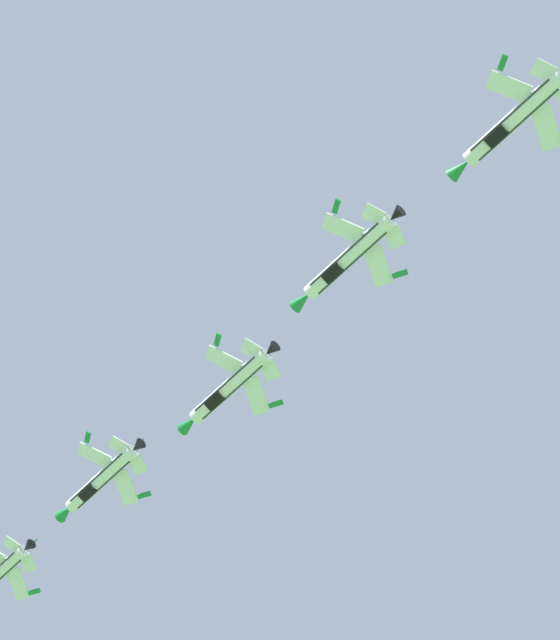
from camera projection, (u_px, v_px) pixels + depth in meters
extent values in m
cone|color=black|center=(28.00, 547.00, 160.55)|extent=(1.99, 1.86, 1.36)
cube|color=silver|center=(18.00, 584.00, 162.66)|extent=(2.28, 4.00, 2.11)
cube|color=#197A38|center=(34.00, 592.00, 162.12)|extent=(1.65, 0.77, 0.47)
cube|color=silver|center=(12.00, 545.00, 161.31)|extent=(2.63, 2.64, 1.15)
cube|color=silver|center=(28.00, 563.00, 161.25)|extent=(1.70, 2.03, 1.15)
cube|color=#197A38|center=(26.00, 549.00, 163.04)|extent=(2.93, 2.25, 2.40)
cylinder|color=silver|center=(102.00, 479.00, 150.69)|extent=(11.76, 6.09, 1.70)
cube|color=#2D3338|center=(100.00, 481.00, 150.27)|extent=(9.90, 5.17, 0.92)
cone|color=#197A38|center=(66.00, 512.00, 153.86)|extent=(2.81, 2.35, 1.56)
cone|color=black|center=(137.00, 447.00, 147.69)|extent=(1.99, 1.86, 1.36)
ellipsoid|color=#192333|center=(91.00, 489.00, 152.43)|extent=(3.51, 2.54, 1.44)
cube|color=black|center=(88.00, 492.00, 150.92)|extent=(2.54, 2.07, 1.20)
cube|color=silver|center=(95.00, 455.00, 149.71)|extent=(4.25, 3.99, 1.80)
cube|color=#197A38|center=(88.00, 437.00, 149.10)|extent=(1.49, 1.62, 0.44)
cube|color=silver|center=(126.00, 487.00, 149.99)|extent=(2.30, 4.13, 1.80)
cube|color=#197A38|center=(144.00, 495.00, 149.60)|extent=(1.65, 0.77, 0.44)
cube|color=silver|center=(119.00, 446.00, 148.34)|extent=(2.68, 2.69, 0.99)
cube|color=silver|center=(137.00, 464.00, 148.50)|extent=(1.70, 2.10, 0.99)
cube|color=#197A38|center=(133.00, 450.00, 150.17)|extent=(2.85, 2.07, 2.48)
cylinder|color=silver|center=(230.00, 387.00, 140.89)|extent=(11.76, 6.09, 1.70)
cube|color=#2D3338|center=(229.00, 388.00, 140.47)|extent=(9.89, 5.16, 0.99)
cone|color=#197A38|center=(189.00, 424.00, 144.06)|extent=(2.81, 2.35, 1.56)
cone|color=black|center=(271.00, 350.00, 137.89)|extent=(1.99, 1.86, 1.36)
ellipsoid|color=#192333|center=(217.00, 398.00, 142.63)|extent=(3.52, 2.57, 1.47)
cube|color=black|center=(215.00, 401.00, 141.12)|extent=(2.55, 2.09, 1.24)
cube|color=silver|center=(224.00, 360.00, 140.05)|extent=(4.18, 3.93, 2.03)
cube|color=#197A38|center=(218.00, 340.00, 139.56)|extent=(1.49, 1.61, 0.46)
cube|color=silver|center=(256.00, 395.00, 140.05)|extent=(2.29, 4.03, 2.03)
cube|color=#197A38|center=(276.00, 404.00, 139.55)|extent=(1.65, 0.77, 0.46)
cube|color=silver|center=(251.00, 349.00, 138.62)|extent=(2.64, 2.65, 1.11)
cube|color=silver|center=(270.00, 370.00, 138.62)|extent=(1.70, 2.05, 1.11)
cube|color=#197A38|center=(265.00, 355.00, 140.38)|extent=(2.91, 2.20, 2.42)
cylinder|color=silver|center=(349.00, 257.00, 131.38)|extent=(11.76, 6.09, 1.70)
cube|color=#2D3338|center=(348.00, 259.00, 130.97)|extent=(9.90, 5.17, 0.94)
cone|color=#197A38|center=(302.00, 300.00, 134.56)|extent=(2.81, 2.35, 1.56)
cone|color=black|center=(396.00, 215.00, 128.39)|extent=(1.99, 1.86, 1.36)
ellipsoid|color=#192333|center=(333.00, 272.00, 133.13)|extent=(3.51, 2.55, 1.45)
cube|color=black|center=(333.00, 273.00, 131.62)|extent=(2.54, 2.07, 1.21)
cube|color=silver|center=(343.00, 228.00, 130.44)|extent=(4.24, 3.98, 1.86)
cube|color=#197A38|center=(336.00, 206.00, 129.86)|extent=(1.49, 1.62, 0.44)
cube|color=silver|center=(378.00, 266.00, 130.65)|extent=(2.29, 4.11, 1.86)
cube|color=#197A38|center=(400.00, 274.00, 130.24)|extent=(1.65, 0.77, 0.44)
cube|color=silver|center=(374.00, 215.00, 129.06)|extent=(2.67, 2.68, 1.02)
cube|color=silver|center=(394.00, 237.00, 129.18)|extent=(1.70, 2.09, 1.02)
cube|color=#197A38|center=(386.00, 223.00, 130.87)|extent=(2.87, 2.11, 2.46)
cylinder|color=silver|center=(514.00, 119.00, 122.69)|extent=(11.76, 6.09, 1.70)
cube|color=#2D3338|center=(514.00, 120.00, 122.27)|extent=(9.90, 5.17, 0.95)
cone|color=#197A38|center=(460.00, 168.00, 125.86)|extent=(2.81, 2.35, 1.56)
ellipsoid|color=#192333|center=(495.00, 136.00, 124.43)|extent=(3.51, 2.55, 1.45)
cube|color=black|center=(496.00, 136.00, 122.93)|extent=(2.54, 2.07, 1.21)
cube|color=silver|center=(509.00, 87.00, 121.75)|extent=(4.23, 3.98, 1.87)
cube|color=#197A38|center=(503.00, 63.00, 121.18)|extent=(1.49, 1.62, 0.44)
cube|color=silver|center=(546.00, 127.00, 121.95)|extent=(2.29, 4.10, 1.87)
cube|color=silver|center=(544.00, 71.00, 120.37)|extent=(2.67, 2.68, 1.03)
cube|color=#197A38|center=(555.00, 82.00, 122.18)|extent=(2.87, 2.11, 2.46)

